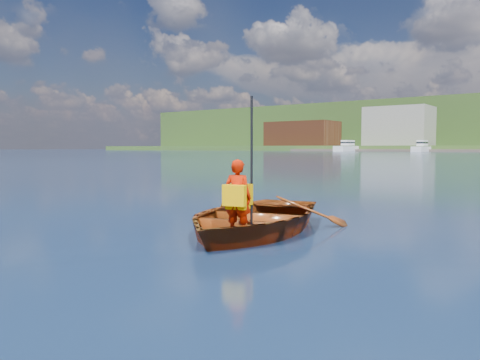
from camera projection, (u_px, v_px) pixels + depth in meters
name	position (u px, v px, depth m)	size (l,w,h in m)	color
ground	(218.00, 219.00, 8.99)	(600.00, 600.00, 0.00)	#10253D
rowboat	(253.00, 218.00, 7.60)	(3.39, 4.21, 0.77)	brown
child_paddler	(238.00, 197.00, 6.69)	(0.45, 0.40, 2.01)	#AB1300
hillside_trees	(463.00, 111.00, 228.12)	(290.33, 86.49, 26.23)	#382314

